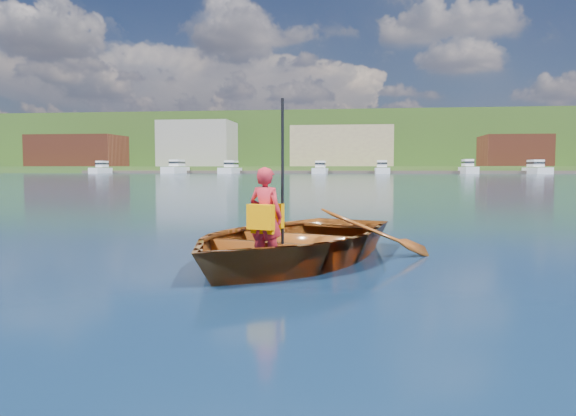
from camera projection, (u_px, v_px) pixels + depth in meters
The scene contains 8 objects.
ground at pixel (326, 276), 6.65m from camera, with size 600.00×600.00×0.00m.
rowboat at pixel (290, 240), 7.68m from camera, with size 4.51×5.23×0.91m.
child_paddler at pixel (266, 216), 6.79m from camera, with size 0.51×0.43×2.02m.
shoreline at pixel (359, 148), 240.06m from camera, with size 400.00×140.00×22.00m.
dock at pixel (359, 172), 153.05m from camera, with size 160.05×7.46×0.80m.
waterfront_buildings at pixel (333, 148), 170.36m from camera, with size 202.00×16.00×14.00m.
marina_yachts at pixel (352, 169), 148.64m from camera, with size 143.82×13.63×4.03m.
hillside_trees at pixel (378, 127), 246.75m from camera, with size 287.92×76.65×22.56m.
Camera 1 is at (0.38, -6.59, 1.27)m, focal length 35.00 mm.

